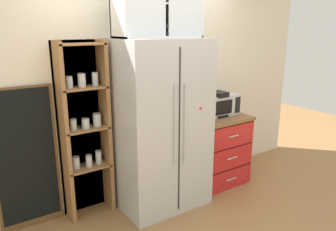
# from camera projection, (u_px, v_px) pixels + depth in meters

# --- Properties ---
(ground_plane) EXTENTS (10.77, 10.77, 0.00)m
(ground_plane) POSITION_uv_depth(u_px,v_px,m) (161.00, 201.00, 3.74)
(ground_plane) COLOR #9E7042
(wall_back_cream) EXTENTS (5.06, 0.10, 2.55)m
(wall_back_cream) POSITION_uv_depth(u_px,v_px,m) (142.00, 88.00, 3.73)
(wall_back_cream) COLOR silver
(wall_back_cream) RESTS_ON ground
(refrigerator) EXTENTS (0.95, 0.72, 1.85)m
(refrigerator) POSITION_uv_depth(u_px,v_px,m) (160.00, 125.00, 3.50)
(refrigerator) COLOR silver
(refrigerator) RESTS_ON ground
(pantry_shelf_column) EXTENTS (0.52, 0.27, 1.84)m
(pantry_shelf_column) POSITION_uv_depth(u_px,v_px,m) (84.00, 128.00, 3.32)
(pantry_shelf_column) COLOR brown
(pantry_shelf_column) RESTS_ON ground
(counter_cabinet) EXTENTS (0.74, 0.63, 0.88)m
(counter_cabinet) POSITION_uv_depth(u_px,v_px,m) (215.00, 149.00, 4.14)
(counter_cabinet) COLOR red
(counter_cabinet) RESTS_ON ground
(microwave) EXTENTS (0.44, 0.33, 0.26)m
(microwave) POSITION_uv_depth(u_px,v_px,m) (219.00, 104.00, 4.06)
(microwave) COLOR silver
(microwave) RESTS_ON counter_cabinet
(coffee_maker) EXTENTS (0.17, 0.20, 0.31)m
(coffee_maker) POSITION_uv_depth(u_px,v_px,m) (217.00, 104.00, 3.98)
(coffee_maker) COLOR black
(coffee_maker) RESTS_ON counter_cabinet
(mug_sage) EXTENTS (0.12, 0.09, 0.08)m
(mug_sage) POSITION_uv_depth(u_px,v_px,m) (203.00, 117.00, 3.79)
(mug_sage) COLOR #8CA37F
(mug_sage) RESTS_ON counter_cabinet
(bottle_amber) EXTENTS (0.06, 0.06, 0.25)m
(bottle_amber) POSITION_uv_depth(u_px,v_px,m) (208.00, 111.00, 3.84)
(bottle_amber) COLOR brown
(bottle_amber) RESTS_ON counter_cabinet
(upper_cabinet) EXTENTS (0.91, 0.32, 0.65)m
(upper_cabinet) POSITION_uv_depth(u_px,v_px,m) (157.00, 4.00, 3.21)
(upper_cabinet) COLOR silver
(upper_cabinet) RESTS_ON refrigerator
(chalkboard_menu) EXTENTS (0.60, 0.04, 1.43)m
(chalkboard_menu) POSITION_uv_depth(u_px,v_px,m) (26.00, 160.00, 3.10)
(chalkboard_menu) COLOR brown
(chalkboard_menu) RESTS_ON ground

